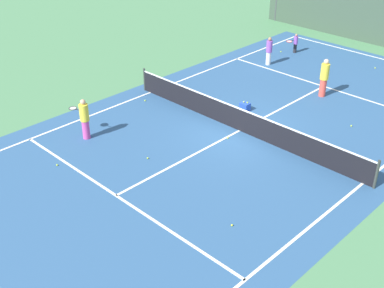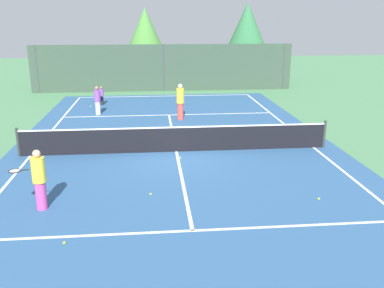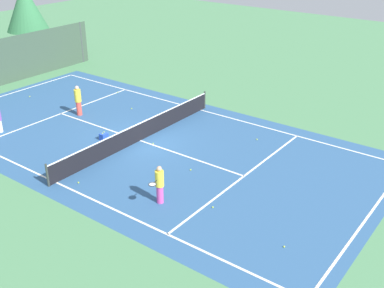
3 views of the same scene
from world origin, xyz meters
The scene contains 18 objects.
ground_plane centered at (0.00, 0.00, 0.00)m, with size 80.00×80.00×0.00m, color #4C8456.
court_surface centered at (0.00, 0.00, 0.00)m, with size 13.00×25.00×0.01m.
tennis_net centered at (0.00, 0.00, 0.51)m, with size 11.90×0.10×1.10m.
player_0 centered at (-3.75, 6.90, 0.78)m, with size 0.32×0.32×1.51m.
player_1 centered at (-3.98, -4.76, 0.87)m, with size 0.94×0.50×1.69m.
player_2 centered at (-3.82, 9.46, 0.58)m, with size 0.40×0.82×1.10m.
player_3 centered at (0.54, 5.35, 0.93)m, with size 0.39×0.39×1.82m.
ball_crate centered at (-1.05, 1.61, 0.18)m, with size 0.40×0.32×0.43m.
tennis_ball_0 centered at (-4.42, 9.01, 0.03)m, with size 0.07×0.07×0.07m, color #CCE533.
tennis_ball_1 centered at (-1.02, -4.11, 0.03)m, with size 0.07×0.07×0.07m, color #CCE533.
tennis_ball_2 centered at (-1.27, 1.40, 0.03)m, with size 0.07×0.07×0.07m, color #CCE533.
tennis_ball_3 centered at (1.67, 0.91, 0.03)m, with size 0.07×0.07×0.07m, color #CCE533.
tennis_ball_5 centered at (-3.01, -6.74, 0.03)m, with size 0.07×0.07×0.07m, color #CCE533.
tennis_ball_6 centered at (-4.94, -0.83, 0.03)m, with size 0.07×0.07×0.07m, color #CCE533.
tennis_ball_7 centered at (0.67, 10.39, 0.03)m, with size 0.07×0.07×0.07m, color #CCE533.
tennis_ball_8 centered at (3.78, -4.92, 0.03)m, with size 0.07×0.07×0.07m, color #CCE533.
tennis_ball_9 centered at (0.09, -0.84, 0.03)m, with size 0.07×0.07×0.07m, color #CCE533.
tennis_ball_10 centered at (3.09, 3.52, 0.03)m, with size 0.07×0.07×0.07m, color #CCE533.
Camera 1 is at (11.41, -14.45, 9.82)m, focal length 47.41 mm.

